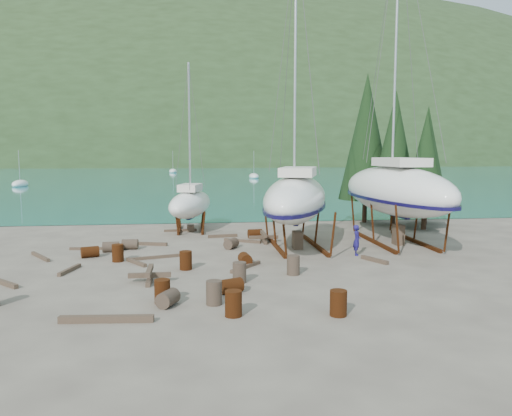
{
  "coord_description": "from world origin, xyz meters",
  "views": [
    {
      "loc": [
        -2.17,
        -23.53,
        5.53
      ],
      "look_at": [
        1.07,
        3.0,
        2.5
      ],
      "focal_mm": 35.0,
      "sensor_mm": 36.0,
      "label": 1
    }
  ],
  "objects": [
    {
      "name": "timber_16",
      "position": [
        -5.1,
        -7.36,
        0.11
      ],
      "size": [
        3.07,
        0.48,
        0.23
      ],
      "primitive_type": "cube",
      "rotation": [
        0.0,
        0.0,
        1.49
      ],
      "color": "#503B2D",
      "rests_on": "ground"
    },
    {
      "name": "cypress_far_right",
      "position": [
        15.5,
        13.0,
        5.21
      ],
      "size": [
        3.24,
        3.24,
        9.0
      ],
      "color": "black",
      "rests_on": "ground"
    },
    {
      "name": "timber_pile_fore",
      "position": [
        -4.16,
        -2.37,
        0.3
      ],
      "size": [
        1.8,
        1.8,
        0.6
      ],
      "color": "#503B2D",
      "rests_on": "ground"
    },
    {
      "name": "moored_boat_far",
      "position": [
        -8.0,
        110.0,
        0.39
      ],
      "size": [
        2.0,
        5.0,
        6.05
      ],
      "color": "white",
      "rests_on": "ground"
    },
    {
      "name": "timber_15",
      "position": [
        -7.8,
        5.16,
        0.07
      ],
      "size": [
        2.97,
        0.4,
        0.15
      ],
      "primitive_type": "cube",
      "rotation": [
        0.0,
        0.0,
        1.48
      ],
      "color": "#503B2D",
      "rests_on": "ground"
    },
    {
      "name": "drum_15",
      "position": [
        -6.86,
        4.39,
        0.29
      ],
      "size": [
        0.91,
        0.63,
        0.58
      ],
      "primitive_type": "cylinder",
      "rotation": [
        1.57,
        0.0,
        1.63
      ],
      "color": "#2D2823",
      "rests_on": "ground"
    },
    {
      "name": "timber_1",
      "position": [
        6.76,
        0.27,
        0.1
      ],
      "size": [
        0.93,
        1.67,
        0.19
      ],
      "primitive_type": "cube",
      "rotation": [
        0.0,
        0.0,
        0.44
      ],
      "color": "#503B2D",
      "rests_on": "ground"
    },
    {
      "name": "timber_10",
      "position": [
        0.65,
        6.53,
        0.08
      ],
      "size": [
        2.2,
        1.35,
        0.16
      ],
      "primitive_type": "cube",
      "rotation": [
        0.0,
        0.0,
        1.05
      ],
      "color": "#503B2D",
      "rests_on": "ground"
    },
    {
      "name": "drum_9",
      "position": [
        -5.9,
        5.06,
        0.29
      ],
      "size": [
        0.91,
        0.62,
        0.58
      ],
      "primitive_type": "cylinder",
      "rotation": [
        1.57,
        0.0,
        1.52
      ],
      "color": "#2D2823",
      "rests_on": "ground"
    },
    {
      "name": "timber_14",
      "position": [
        -10.4,
        -1.86,
        0.09
      ],
      "size": [
        2.11,
        2.09,
        0.18
      ],
      "primitive_type": "cube",
      "rotation": [
        0.0,
        0.0,
        0.79
      ],
      "color": "#503B2D",
      "rests_on": "ground"
    },
    {
      "name": "cypress_back_left",
      "position": [
        11.0,
        14.0,
        6.66
      ],
      "size": [
        4.14,
        4.14,
        11.5
      ],
      "color": "black",
      "rests_on": "ground"
    },
    {
      "name": "cypress_near_right",
      "position": [
        12.5,
        12.0,
        5.79
      ],
      "size": [
        3.6,
        3.6,
        10.0
      ],
      "color": "black",
      "rests_on": "ground"
    },
    {
      "name": "far_house_right",
      "position": [
        30.0,
        190.0,
        2.92
      ],
      "size": [
        6.6,
        5.6,
        5.6
      ],
      "color": "beige",
      "rests_on": "ground"
    },
    {
      "name": "drum_16",
      "position": [
        -1.55,
        -5.86,
        0.44
      ],
      "size": [
        0.58,
        0.58,
        0.88
      ],
      "primitive_type": "cylinder",
      "color": "#2D2823",
      "rests_on": "ground"
    },
    {
      "name": "moored_boat_mid",
      "position": [
        10.0,
        80.0,
        0.39
      ],
      "size": [
        2.0,
        5.0,
        6.05
      ],
      "color": "white",
      "rests_on": "ground"
    },
    {
      "name": "drum_7",
      "position": [
        2.58,
        -7.61,
        0.44
      ],
      "size": [
        0.58,
        0.58,
        0.88
      ],
      "primitive_type": "cylinder",
      "color": "#4E210D",
      "rests_on": "ground"
    },
    {
      "name": "far_house_left",
      "position": [
        -60.0,
        190.0,
        2.92
      ],
      "size": [
        6.6,
        5.6,
        5.6
      ],
      "color": "beige",
      "rests_on": "ground"
    },
    {
      "name": "drum_2",
      "position": [
        -7.72,
        3.09,
        0.29
      ],
      "size": [
        1.03,
        0.85,
        0.58
      ],
      "primitive_type": "cylinder",
      "rotation": [
        1.57,
        0.0,
        1.92
      ],
      "color": "#4E210D",
      "rests_on": "ground"
    },
    {
      "name": "drum_13",
      "position": [
        -3.42,
        -5.45,
        0.44
      ],
      "size": [
        0.58,
        0.58,
        0.88
      ],
      "primitive_type": "cylinder",
      "color": "#4E210D",
      "rests_on": "ground"
    },
    {
      "name": "timber_9",
      "position": [
        -3.25,
        11.22,
        0.08
      ],
      "size": [
        2.26,
        0.38,
        0.15
      ],
      "primitive_type": "cube",
      "rotation": [
        0.0,
        0.0,
        1.67
      ],
      "color": "#503B2D",
      "rests_on": "ground"
    },
    {
      "name": "moored_boat_left",
      "position": [
        -30.0,
        60.0,
        0.39
      ],
      "size": [
        2.0,
        5.0,
        6.05
      ],
      "color": "white",
      "rests_on": "ground"
    },
    {
      "name": "far_house_center",
      "position": [
        -20.0,
        190.0,
        2.92
      ],
      "size": [
        6.6,
        5.6,
        5.6
      ],
      "color": "beige",
      "rests_on": "ground"
    },
    {
      "name": "timber_12",
      "position": [
        -8.01,
        -0.03,
        0.08
      ],
      "size": [
        0.63,
        1.96,
        0.17
      ],
      "primitive_type": "cube",
      "rotation": [
        0.0,
        0.0,
        2.9
      ],
      "color": "#503B2D",
      "rests_on": "ground"
    },
    {
      "name": "timber_pile_aft",
      "position": [
        1.95,
        6.39,
        0.3
      ],
      "size": [
        1.8,
        1.8,
        0.6
      ],
      "color": "#503B2D",
      "rests_on": "ground"
    },
    {
      "name": "drum_1",
      "position": [
        -3.2,
        -5.86,
        0.29
      ],
      "size": [
        0.89,
        1.04,
        0.58
      ],
      "primitive_type": "cylinder",
      "rotation": [
        1.57,
        0.0,
        2.72
      ],
      "color": "#2D2823",
      "rests_on": "ground"
    },
    {
      "name": "timber_4",
      "position": [
        -5.13,
        1.19,
        0.09
      ],
      "size": [
        1.18,
        1.68,
        0.17
      ],
      "primitive_type": "cube",
      "rotation": [
        0.0,
        0.0,
        0.58
      ],
      "color": "#503B2D",
      "rests_on": "ground"
    },
    {
      "name": "cypress_mid_right",
      "position": [
        14.0,
        10.0,
        4.92
      ],
      "size": [
        3.06,
        3.06,
        8.5
      ],
      "color": "black",
      "rests_on": "ground"
    },
    {
      "name": "ground",
      "position": [
        0.0,
        0.0,
        0.0
      ],
      "size": [
        600.0,
        600.0,
        0.0
      ],
      "primitive_type": "plane",
      "color": "#595047",
      "rests_on": "ground"
    },
    {
      "name": "drum_6",
      "position": [
        0.21,
        0.34,
        0.29
      ],
      "size": [
        0.66,
        0.93,
        0.58
      ],
      "primitive_type": "cylinder",
      "rotation": [
        1.57,
        0.0,
        0.1
      ],
      "color": "#4E210D",
      "rests_on": "ground"
    },
    {
      "name": "far_hill",
      "position": [
        0.0,
        320.0,
        0.0
      ],
      "size": [
        800.0,
        360.0,
        110.0
      ],
      "primitive_type": "ellipsoid",
      "color": "#25361B",
      "rests_on": "ground"
    },
    {
      "name": "drum_14",
      "position": [
        -2.67,
        -0.27,
        0.44
      ],
      "size": [
        0.58,
        0.58,
        0.88
      ],
      "primitive_type": "cylinder",
      "color": "#4E210D",
      "rests_on": "ground"
    },
    {
      "name": "timber_17",
      "position": [
        -10.27,
        3.22,
        0.08
      ],
      "size": [
        1.53,
        2.19,
        0.16
      ],
      "primitive_type": "cube",
      "rotation": [
        0.0,
        0.0,
        0.59
      ],
      "color": "#503B2D",
      "rests_on": "ground"
    },
    {
      "name": "timber_6",
      "position": [
        -0.45,
        8.42,
        0.1
      ],
      "size": [
        1.93,
        0.48,
        0.19
      ],
      "primitive_type": "cube",
      "rotation": [
        0.0,
        0.0,
        1.72
      ],
      "color": "#503B2D",
      "rests_on": "ground"
    },
    {
      "name": "drum_4",
      "position": [
        1.59,
        7.89,
        0.29
      ],
      "size": [
        0.93,
        0.66,
        0.58
      ],
      "primitive_type": "cylinder",
      "rotation": [
        1.57,
        0.0,
        1.67
      ],
      "color": "#4E210D",
      "rests_on": "ground"
    },
    {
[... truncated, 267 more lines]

